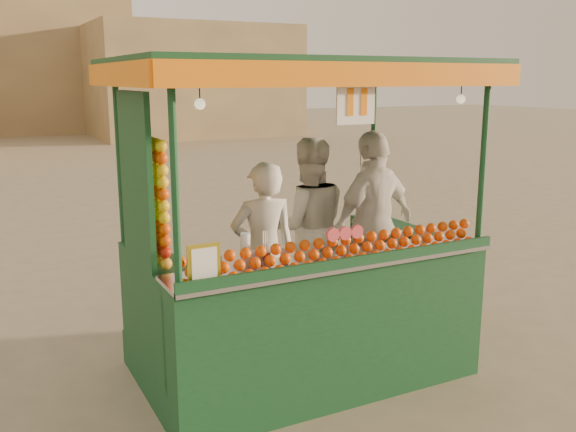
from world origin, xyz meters
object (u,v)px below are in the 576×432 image
juice_cart (297,280)px  vendor_right (373,224)px  vendor_left (264,253)px  vendor_middle (308,227)px

juice_cart → vendor_right: 1.10m
vendor_left → vendor_right: bearing=-166.3°
vendor_middle → vendor_left: bearing=46.5°
vendor_middle → juice_cart: bearing=69.3°
vendor_left → vendor_middle: size_ratio=0.92×
juice_cart → vendor_left: (-0.23, 0.20, 0.23)m
juice_cart → vendor_left: juice_cart is taller
juice_cart → vendor_right: juice_cart is taller
vendor_right → juice_cart: bearing=2.3°
juice_cart → vendor_middle: size_ratio=1.75×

